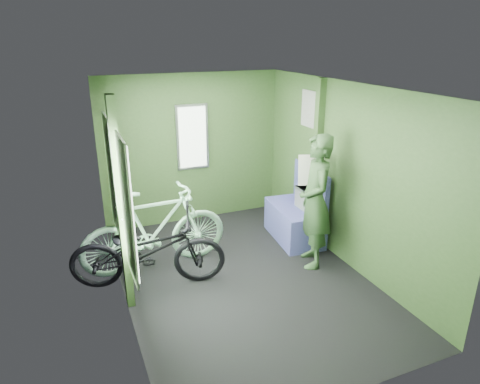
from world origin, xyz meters
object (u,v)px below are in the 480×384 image
(bicycle_black, at_px, (150,285))
(waste_box, at_px, (307,214))
(passenger, at_px, (315,202))
(bicycle_mint, at_px, (158,268))
(bench_seat, at_px, (296,218))

(bicycle_black, distance_m, waste_box, 2.40)
(passenger, distance_m, waste_box, 0.81)
(bicycle_mint, xyz_separation_m, waste_box, (2.18, -0.02, 0.40))
(waste_box, bearing_deg, bicycle_mint, 179.45)
(bicycle_black, distance_m, bicycle_mint, 0.40)
(bicycle_mint, bearing_deg, passenger, -111.01)
(bicycle_mint, distance_m, passenger, 2.18)
(bicycle_black, xyz_separation_m, passenger, (2.07, -0.27, 0.86))
(waste_box, height_order, bench_seat, bench_seat)
(bicycle_mint, distance_m, bench_seat, 2.09)
(waste_box, bearing_deg, bicycle_black, -171.81)
(bicycle_mint, bearing_deg, bench_seat, -90.24)
(bicycle_black, height_order, waste_box, waste_box)
(bicycle_black, relative_size, waste_box, 2.25)
(waste_box, distance_m, bench_seat, 0.18)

